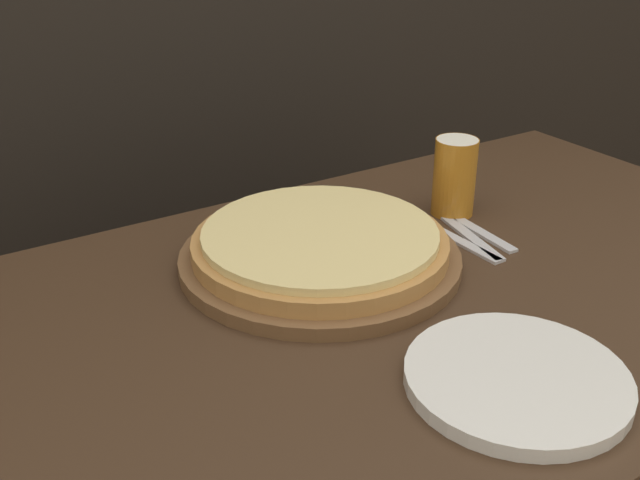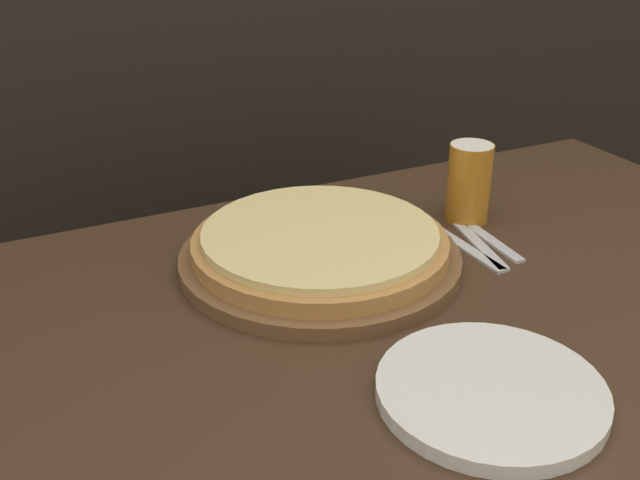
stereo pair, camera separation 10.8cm
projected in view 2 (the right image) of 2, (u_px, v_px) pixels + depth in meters
pizza_on_board at (320, 249)px, 1.09m from camera, size 0.41×0.41×0.06m
beer_glass at (469, 180)px, 1.21m from camera, size 0.07×0.07×0.13m
dinner_plate at (491, 391)px, 0.81m from camera, size 0.25×0.25×0.02m
fork at (465, 248)px, 1.14m from camera, size 0.02×0.17×0.00m
dinner_knife at (479, 244)px, 1.15m from camera, size 0.05×0.17×0.00m
spoon at (492, 241)px, 1.16m from camera, size 0.03×0.15×0.00m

